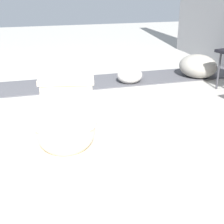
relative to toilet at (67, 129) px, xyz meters
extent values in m
plane|color=#A8A59E|center=(-0.25, -0.15, -0.22)|extent=(14.00, 14.00, 0.00)
cube|color=#4C4C51|center=(-1.65, 0.35, -0.21)|extent=(0.56, 8.00, 0.01)
cube|color=beige|center=(0.00, 0.00, -0.14)|extent=(0.65, 0.45, 0.17)
ellipsoid|color=beige|center=(0.09, -0.02, 0.04)|extent=(0.50, 0.44, 0.28)
cylinder|color=beige|center=(0.09, -0.02, 0.10)|extent=(0.46, 0.46, 0.03)
cube|color=beige|center=(-0.21, 0.04, 0.10)|extent=(0.24, 0.37, 0.30)
cube|color=beige|center=(-0.21, 0.04, 0.27)|extent=(0.27, 0.40, 0.04)
cylinder|color=silver|center=(-0.19, 0.12, 0.29)|extent=(0.02, 0.02, 0.01)
cylinder|color=#38383D|center=(-1.04, 1.80, -0.02)|extent=(0.02, 0.02, 0.40)
ellipsoid|color=gray|center=(-1.50, 1.83, -0.08)|extent=(0.61, 0.58, 0.29)
ellipsoid|color=#B7B2AD|center=(-1.51, 0.95, -0.13)|extent=(0.38, 0.39, 0.18)
camera|label=1|loc=(1.81, -0.22, 0.86)|focal=50.00mm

